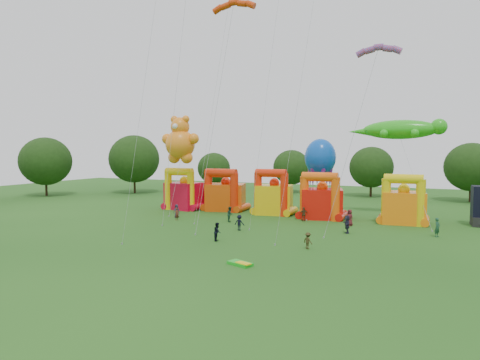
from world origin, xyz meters
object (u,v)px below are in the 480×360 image
at_px(bouncy_castle_2, 274,197).
at_px(spectator_0, 177,211).
at_px(octopus_kite, 319,165).
at_px(bouncy_castle_0, 183,193).
at_px(spectator_4, 304,214).
at_px(gecko_kite, 412,171).
at_px(teddy_bear_kite, 179,149).

distance_m(bouncy_castle_2, spectator_0, 13.50).
relative_size(octopus_kite, spectator_0, 6.07).
relative_size(bouncy_castle_0, bouncy_castle_2, 0.99).
height_order(bouncy_castle_2, spectator_4, bouncy_castle_2).
bearing_deg(bouncy_castle_0, octopus_kite, 14.45).
bearing_deg(gecko_kite, teddy_bear_kite, -170.24).
height_order(spectator_0, spectator_4, spectator_4).
xyz_separation_m(teddy_bear_kite, gecko_kite, (30.44, 5.23, -2.72)).
bearing_deg(bouncy_castle_0, spectator_4, -10.03).
bearing_deg(spectator_4, gecko_kite, 179.37).
xyz_separation_m(teddy_bear_kite, octopus_kite, (18.05, 8.51, -2.28)).
height_order(octopus_kite, spectator_0, octopus_kite).
distance_m(teddy_bear_kite, octopus_kite, 20.09).
relative_size(gecko_kite, spectator_4, 7.28).
xyz_separation_m(teddy_bear_kite, spectator_0, (1.89, -3.88, -8.22)).
height_order(bouncy_castle_2, teddy_bear_kite, teddy_bear_kite).
bearing_deg(teddy_bear_kite, octopus_kite, 25.24).
bearing_deg(gecko_kite, bouncy_castle_0, -176.84).
bearing_deg(gecko_kite, spectator_0, -162.30).
xyz_separation_m(gecko_kite, octopus_kite, (-12.39, 3.28, 0.44)).
bearing_deg(octopus_kite, bouncy_castle_0, -165.55).
xyz_separation_m(bouncy_castle_0, bouncy_castle_2, (14.20, 0.57, 0.02)).
distance_m(octopus_kite, spectator_0, 21.21).
height_order(gecko_kite, spectator_0, gecko_kite).
distance_m(bouncy_castle_2, gecko_kite, 18.21).
bearing_deg(octopus_kite, gecko_kite, -14.81).
xyz_separation_m(bouncy_castle_0, gecko_kite, (31.93, 1.76, 3.98)).
xyz_separation_m(bouncy_castle_2, octopus_kite, (5.34, 4.47, 4.39)).
distance_m(spectator_0, spectator_4, 16.70).
bearing_deg(bouncy_castle_0, gecko_kite, 3.16).
relative_size(bouncy_castle_2, spectator_4, 3.53).
distance_m(bouncy_castle_0, spectator_0, 8.23).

